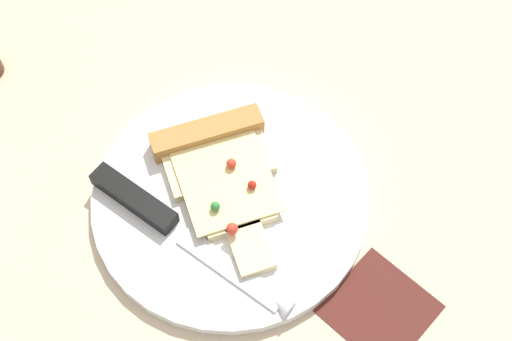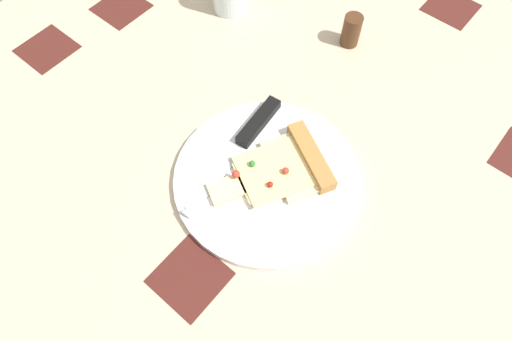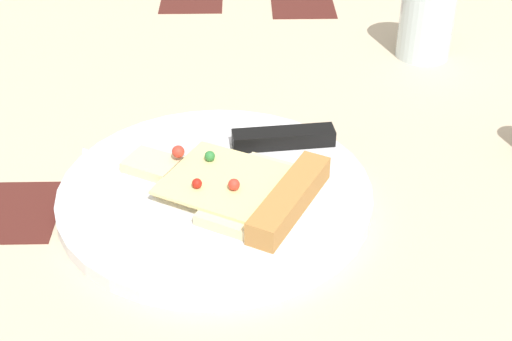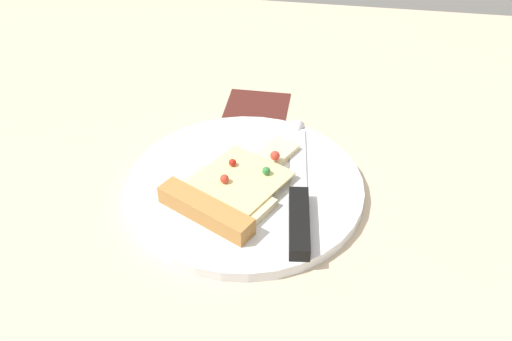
# 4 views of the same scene
# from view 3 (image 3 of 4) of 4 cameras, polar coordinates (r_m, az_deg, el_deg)

# --- Properties ---
(ground_plane) EXTENTS (1.26, 1.26, 0.03)m
(ground_plane) POSITION_cam_3_polar(r_m,az_deg,el_deg) (0.70, 2.30, -1.99)
(ground_plane) COLOR #C6B293
(ground_plane) RESTS_ON ground
(plate) EXTENTS (0.28, 0.28, 0.01)m
(plate) POSITION_cam_3_polar(r_m,az_deg,el_deg) (0.66, -3.19, -1.85)
(plate) COLOR silver
(plate) RESTS_ON ground_plane
(pizza_slice) EXTENTS (0.19, 0.15, 0.02)m
(pizza_slice) POSITION_cam_3_polar(r_m,az_deg,el_deg) (0.64, -1.23, -1.40)
(pizza_slice) COLOR beige
(pizza_slice) RESTS_ON plate
(knife) EXTENTS (0.24, 0.05, 0.02)m
(knife) POSITION_cam_3_polar(r_m,az_deg,el_deg) (0.71, -1.72, 2.17)
(knife) COLOR silver
(knife) RESTS_ON plate
(drinking_glass) EXTENTS (0.07, 0.07, 0.11)m
(drinking_glass) POSITION_cam_3_polar(r_m,az_deg,el_deg) (0.93, 13.22, 11.74)
(drinking_glass) COLOR silver
(drinking_glass) RESTS_ON ground_plane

